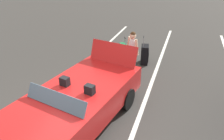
{
  "coord_description": "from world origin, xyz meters",
  "views": [
    {
      "loc": [
        3.55,
        2.24,
        3.66
      ],
      "look_at": [
        -1.76,
        0.36,
        0.75
      ],
      "focal_mm": 34.13,
      "sensor_mm": 36.0,
      "label": 1
    }
  ],
  "objects": [
    {
      "name": "convertible_car",
      "position": [
        0.2,
        -0.03,
        0.59
      ],
      "size": [
        4.38,
        2.45,
        1.53
      ],
      "rotation": [
        0.0,
        0.0,
        -0.18
      ],
      "color": "red",
      "rests_on": "ground_plane"
    },
    {
      "name": "lot_line_mid",
      "position": [
        0.0,
        1.45,
        0.0
      ],
      "size": [
        18.0,
        0.12,
        0.01
      ],
      "primitive_type": "cube",
      "color": "silver",
      "rests_on": "ground_plane"
    },
    {
      "name": "suitcase_medium_bright",
      "position": [
        -4.36,
        -0.07,
        0.31
      ],
      "size": [
        0.47,
        0.4,
        0.89
      ],
      "rotation": [
        0.0,
        0.0,
        5.19
      ],
      "color": "#19723F",
      "rests_on": "ground_plane"
    },
    {
      "name": "suitcase_large_black",
      "position": [
        -4.13,
        0.89,
        0.37
      ],
      "size": [
        0.52,
        0.38,
        1.09
      ],
      "rotation": [
        0.0,
        0.0,
        1.76
      ],
      "color": "black",
      "rests_on": "ground_plane"
    },
    {
      "name": "traveler_person",
      "position": [
        -2.84,
        0.69,
        0.93
      ],
      "size": [
        0.42,
        0.55,
        1.65
      ],
      "rotation": [
        0.0,
        0.0,
        -0.6
      ],
      "color": "#1E2338",
      "rests_on": "ground_plane"
    },
    {
      "name": "ground_plane",
      "position": [
        0.0,
        0.0,
        0.0
      ],
      "size": [
        80.0,
        80.0,
        0.0
      ],
      "primitive_type": "plane",
      "color": "#383533"
    },
    {
      "name": "lot_line_near",
      "position": [
        0.0,
        -1.25,
        0.0
      ],
      "size": [
        18.0,
        0.12,
        0.01
      ],
      "primitive_type": "cube",
      "color": "silver",
      "rests_on": "ground_plane"
    }
  ]
}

